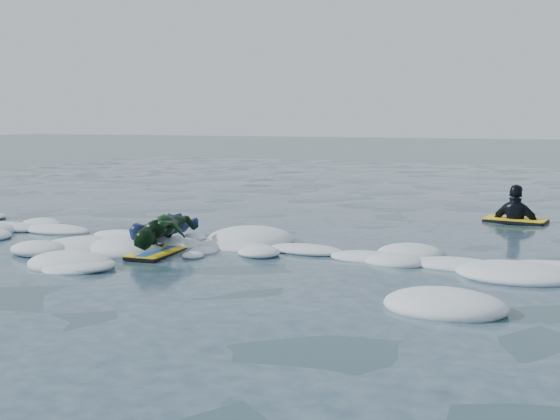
# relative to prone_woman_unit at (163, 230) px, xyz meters

# --- Properties ---
(ground) EXTENTS (120.00, 120.00, 0.00)m
(ground) POSITION_rel_prone_woman_unit_xyz_m (1.07, -1.34, -0.20)
(ground) COLOR #182E3A
(ground) RESTS_ON ground
(foam_band) EXTENTS (12.00, 3.10, 0.30)m
(foam_band) POSITION_rel_prone_woman_unit_xyz_m (1.07, -0.31, -0.20)
(foam_band) COLOR silver
(foam_band) RESTS_ON ground
(prone_woman_unit) EXTENTS (0.85, 1.59, 0.39)m
(prone_woman_unit) POSITION_rel_prone_woman_unit_xyz_m (0.00, 0.00, 0.00)
(prone_woman_unit) COLOR black
(prone_woman_unit) RESTS_ON ground
(prone_child_unit) EXTENTS (0.83, 1.35, 0.50)m
(prone_child_unit) POSITION_rel_prone_woman_unit_xyz_m (0.40, -0.55, 0.05)
(prone_child_unit) COLOR black
(prone_child_unit) RESTS_ON ground
(waiting_rider_unit) EXTENTS (1.05, 0.65, 1.50)m
(waiting_rider_unit) POSITION_rel_prone_woman_unit_xyz_m (4.17, 4.23, -0.29)
(waiting_rider_unit) COLOR black
(waiting_rider_unit) RESTS_ON ground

